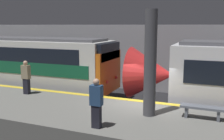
% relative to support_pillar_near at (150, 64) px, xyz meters
% --- Properties ---
extents(ground_plane, '(120.00, 120.00, 0.00)m').
position_rel_support_pillar_near_xyz_m(ground_plane, '(-0.68, 1.74, -2.99)').
color(ground_plane, black).
extents(platform, '(40.00, 4.04, 1.12)m').
position_rel_support_pillar_near_xyz_m(platform, '(-0.68, -0.28, -2.43)').
color(platform, slate).
rests_on(platform, ground).
extents(station_rear_barrier, '(50.00, 0.15, 4.36)m').
position_rel_support_pillar_near_xyz_m(station_rear_barrier, '(-0.68, 7.75, -0.81)').
color(station_rear_barrier, '#939399').
rests_on(station_rear_barrier, ground).
extents(support_pillar_near, '(0.43, 0.43, 3.76)m').
position_rel_support_pillar_near_xyz_m(support_pillar_near, '(0.00, 0.00, 0.00)').
color(support_pillar_near, '#47474C').
rests_on(support_pillar_near, platform).
extents(person_waiting, '(0.38, 0.24, 1.59)m').
position_rel_support_pillar_near_xyz_m(person_waiting, '(-1.25, -1.78, -1.04)').
color(person_waiting, black).
rests_on(person_waiting, platform).
extents(person_walking, '(0.38, 0.24, 1.59)m').
position_rel_support_pillar_near_xyz_m(person_walking, '(-6.09, 0.73, -1.05)').
color(person_walking, black).
rests_on(person_walking, platform).
extents(platform_bench, '(1.50, 0.40, 0.45)m').
position_rel_support_pillar_near_xyz_m(platform_bench, '(1.80, 0.32, -1.54)').
color(platform_bench, slate).
rests_on(platform_bench, platform).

